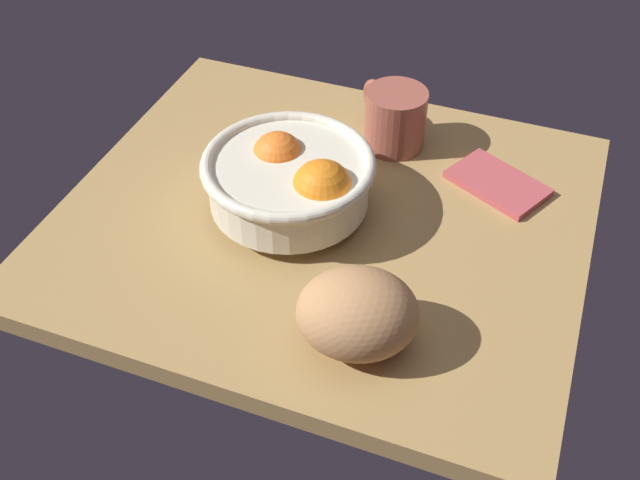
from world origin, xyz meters
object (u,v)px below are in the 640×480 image
at_px(fruit_bowl, 291,179).
at_px(bread_loaf, 357,313).
at_px(napkin_folded, 498,183).
at_px(mug, 394,118).

distance_m(fruit_bowl, bread_loaf, 0.23).
xyz_separation_m(fruit_bowl, napkin_folded, (-0.24, -0.15, -0.05)).
xyz_separation_m(napkin_folded, mug, (0.16, -0.05, 0.04)).
height_order(bread_loaf, mug, bread_loaf).
bearing_deg(mug, napkin_folded, 164.29).
distance_m(bread_loaf, mug, 0.38).
bearing_deg(mug, fruit_bowl, 67.41).
relative_size(bread_loaf, mug, 1.19).
bearing_deg(napkin_folded, mug, -15.71).
bearing_deg(napkin_folded, fruit_bowl, 30.96).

